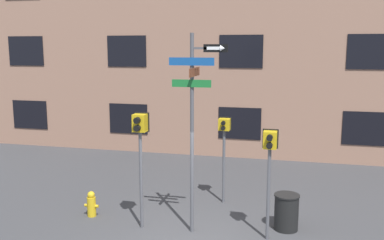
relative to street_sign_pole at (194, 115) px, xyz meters
The scene contains 6 objects.
street_sign_pole is the anchor object (origin of this frame).
pedestrian_signal_left 1.47m from the street_sign_pole, behind, with size 0.38×0.40×2.91m.
pedestrian_signal_right 1.96m from the street_sign_pole, ahead, with size 0.36×0.40×2.62m.
pedestrian_signal_across 2.39m from the street_sign_pole, 80.60° to the left, with size 0.37×0.40×2.51m.
fire_hydrant 3.89m from the street_sign_pole, behind, with size 0.39×0.23×0.69m.
trash_bin 3.35m from the street_sign_pole, 17.38° to the left, with size 0.62×0.62×0.90m.
Camera 1 is at (2.16, -8.93, 4.47)m, focal length 40.00 mm.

